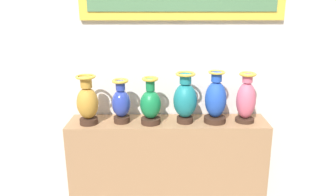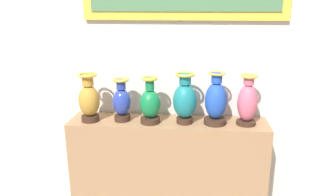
# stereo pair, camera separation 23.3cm
# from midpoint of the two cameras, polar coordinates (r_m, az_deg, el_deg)

# --- Properties ---
(display_shelf) EXTENTS (1.45, 0.31, 1.03)m
(display_shelf) POSITION_cam_midpoint_polar(r_m,az_deg,el_deg) (2.61, -2.64, -14.74)
(display_shelf) COLOR #99704C
(display_shelf) RESTS_ON ground_plane
(back_wall) EXTENTS (3.38, 0.14, 3.11)m
(back_wall) POSITION_cam_midpoint_polar(r_m,az_deg,el_deg) (2.46, -2.72, 9.57)
(back_wall) COLOR silver
(back_wall) RESTS_ON ground_plane
(vase_ochre) EXTENTS (0.15, 0.15, 0.35)m
(vase_ochre) POSITION_cam_midpoint_polar(r_m,az_deg,el_deg) (2.38, -16.66, -0.76)
(vase_ochre) COLOR #382319
(vase_ochre) RESTS_ON display_shelf
(vase_cobalt) EXTENTS (0.13, 0.13, 0.32)m
(vase_cobalt) POSITION_cam_midpoint_polar(r_m,az_deg,el_deg) (2.36, -11.02, -0.91)
(vase_cobalt) COLOR #382319
(vase_cobalt) RESTS_ON display_shelf
(vase_emerald) EXTENTS (0.15, 0.15, 0.34)m
(vase_emerald) POSITION_cam_midpoint_polar(r_m,az_deg,el_deg) (2.31, -5.97, -1.15)
(vase_emerald) COLOR #382319
(vase_emerald) RESTS_ON display_shelf
(vase_teal) EXTENTS (0.17, 0.17, 0.37)m
(vase_teal) POSITION_cam_midpoint_polar(r_m,az_deg,el_deg) (2.31, 0.15, -0.30)
(vase_teal) COLOR #382319
(vase_teal) RESTS_ON display_shelf
(vase_sapphire) EXTENTS (0.16, 0.16, 0.38)m
(vase_sapphire) POSITION_cam_midpoint_polar(r_m,az_deg,el_deg) (2.32, 5.51, -0.44)
(vase_sapphire) COLOR #382319
(vase_sapphire) RESTS_ON display_shelf
(vase_rose) EXTENTS (0.14, 0.14, 0.36)m
(vase_rose) POSITION_cam_midpoint_polar(r_m,az_deg,el_deg) (2.36, 10.78, -0.34)
(vase_rose) COLOR #382319
(vase_rose) RESTS_ON display_shelf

